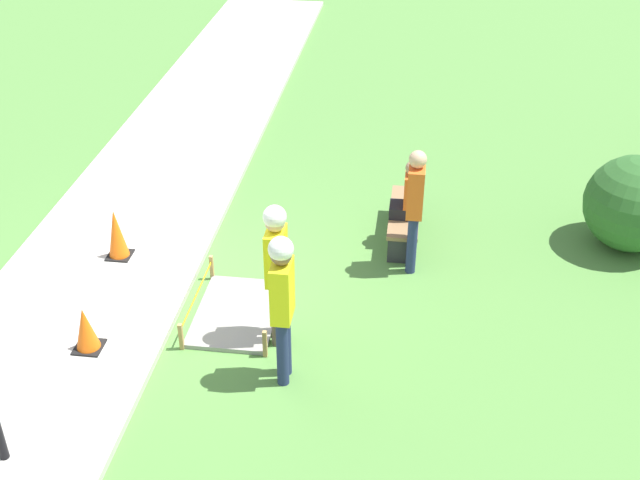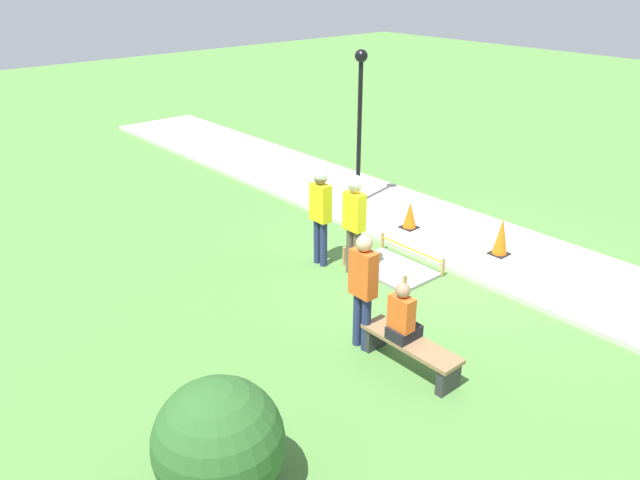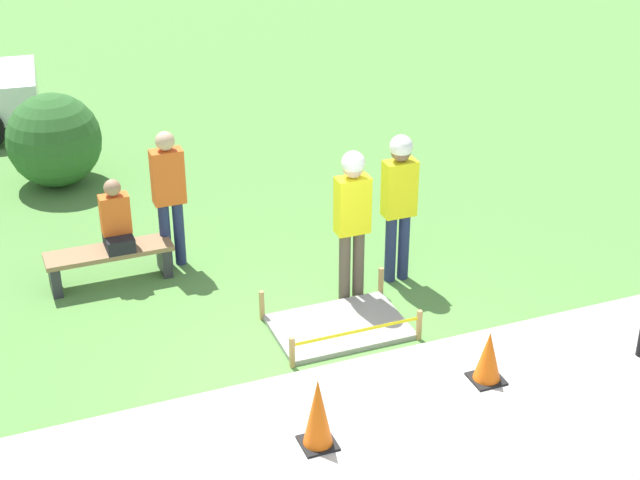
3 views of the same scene
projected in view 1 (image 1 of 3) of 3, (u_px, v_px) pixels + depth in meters
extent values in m
plane|color=#51843D|center=(192.00, 288.00, 11.02)|extent=(60.00, 60.00, 0.00)
cube|color=#BCB7AD|center=(97.00, 277.00, 11.15)|extent=(28.00, 2.72, 0.10)
cube|color=gray|center=(237.00, 313.00, 10.49)|extent=(1.53, 1.05, 0.06)
cube|color=tan|center=(212.00, 268.00, 11.11)|extent=(0.05, 0.05, 0.38)
cube|color=tan|center=(181.00, 337.00, 9.82)|extent=(0.05, 0.05, 0.38)
cube|color=tan|center=(286.00, 273.00, 10.99)|extent=(0.05, 0.05, 0.38)
cube|color=tan|center=(265.00, 344.00, 9.70)|extent=(0.05, 0.05, 0.38)
cube|color=yellow|center=(197.00, 294.00, 10.41)|extent=(1.53, 0.00, 0.04)
cube|color=black|center=(120.00, 255.00, 11.52)|extent=(0.34, 0.34, 0.02)
cone|color=orange|center=(116.00, 233.00, 11.32)|extent=(0.29, 0.29, 0.73)
cube|color=black|center=(89.00, 347.00, 9.77)|extent=(0.34, 0.34, 0.02)
cone|color=orange|center=(85.00, 328.00, 9.62)|extent=(0.29, 0.29, 0.57)
cube|color=#2D2D33|center=(405.00, 203.00, 12.64)|extent=(0.12, 0.40, 0.39)
cube|color=#2D2D33|center=(401.00, 250.00, 11.48)|extent=(0.12, 0.40, 0.39)
cube|color=olive|center=(404.00, 212.00, 11.94)|extent=(1.57, 0.44, 0.06)
cube|color=black|center=(404.00, 210.00, 11.76)|extent=(0.34, 0.44, 0.18)
cube|color=#E55B1E|center=(411.00, 190.00, 11.57)|extent=(0.36, 0.20, 0.50)
sphere|color=#A37A5B|center=(413.00, 168.00, 11.38)|extent=(0.21, 0.21, 0.21)
cylinder|color=brown|center=(279.00, 306.00, 9.92)|extent=(0.14, 0.14, 0.89)
cylinder|color=brown|center=(277.00, 315.00, 9.77)|extent=(0.14, 0.14, 0.89)
cube|color=yellow|center=(276.00, 256.00, 9.43)|extent=(0.40, 0.22, 0.70)
sphere|color=tan|center=(275.00, 222.00, 9.18)|extent=(0.24, 0.24, 0.24)
sphere|color=white|center=(275.00, 217.00, 9.14)|extent=(0.28, 0.28, 0.28)
cylinder|color=navy|center=(285.00, 343.00, 9.31)|extent=(0.14, 0.14, 0.90)
cylinder|color=navy|center=(283.00, 353.00, 9.16)|extent=(0.14, 0.14, 0.90)
cube|color=yellow|center=(282.00, 291.00, 8.81)|extent=(0.40, 0.22, 0.71)
sphere|color=brown|center=(281.00, 254.00, 8.56)|extent=(0.24, 0.24, 0.24)
sphere|color=white|center=(281.00, 249.00, 8.52)|extent=(0.28, 0.28, 0.28)
cylinder|color=navy|center=(412.00, 238.00, 11.28)|extent=(0.14, 0.14, 0.89)
cylinder|color=navy|center=(412.00, 245.00, 11.13)|extent=(0.14, 0.14, 0.89)
cube|color=#E55B1E|center=(416.00, 191.00, 10.78)|extent=(0.40, 0.22, 0.71)
sphere|color=tan|center=(418.00, 159.00, 10.53)|extent=(0.24, 0.24, 0.24)
sphere|color=#2D6028|center=(634.00, 204.00, 11.58)|extent=(1.42, 1.42, 1.42)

